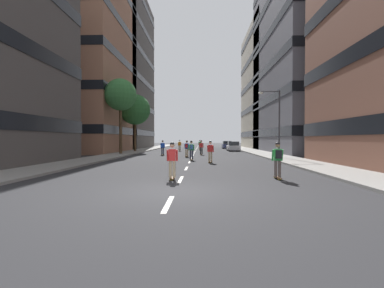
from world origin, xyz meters
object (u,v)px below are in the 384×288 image
at_px(street_tree_mid, 120,95).
at_px(skater_7, 210,151).
at_px(street_tree_near, 135,110).
at_px(skater_1, 172,159).
at_px(parked_car_mid, 227,145).
at_px(streetlamp_right, 275,116).
at_px(skater_0, 163,147).
at_px(skater_4, 200,144).
at_px(parked_car_near, 233,147).
at_px(skater_8, 187,147).
at_px(skater_2, 278,158).
at_px(skater_6, 191,149).
at_px(skater_3, 201,147).
at_px(skater_5, 180,145).

bearing_deg(street_tree_mid, skater_7, -46.91).
height_order(street_tree_near, skater_1, street_tree_near).
distance_m(parked_car_mid, streetlamp_right, 28.49).
bearing_deg(street_tree_near, skater_0, -57.43).
bearing_deg(skater_4, parked_car_near, -35.62).
bearing_deg(skater_7, parked_car_mid, 82.51).
bearing_deg(street_tree_near, skater_4, 37.63).
xyz_separation_m(parked_car_mid, skater_4, (-5.32, -7.00, 0.29)).
distance_m(parked_car_mid, skater_8, 26.70).
relative_size(skater_2, skater_8, 1.00).
xyz_separation_m(skater_0, skater_8, (3.04, -3.24, 0.03)).
bearing_deg(parked_car_mid, street_tree_near, -136.03).
distance_m(skater_7, skater_8, 7.63).
height_order(street_tree_near, street_tree_mid, street_tree_mid).
height_order(parked_car_mid, skater_1, skater_1).
height_order(parked_car_mid, skater_6, skater_6).
bearing_deg(skater_6, street_tree_near, 119.28).
relative_size(skater_3, skater_8, 1.00).
height_order(skater_4, skater_8, same).
bearing_deg(skater_6, skater_7, -59.63).
relative_size(streetlamp_right, skater_4, 3.65).
height_order(street_tree_near, skater_5, street_tree_near).
bearing_deg(parked_car_near, street_tree_near, -166.48).
bearing_deg(streetlamp_right, skater_0, 154.68).
bearing_deg(skater_6, skater_8, 98.31).
relative_size(street_tree_mid, skater_5, 5.12).
bearing_deg(parked_car_mid, skater_5, -126.98).
height_order(street_tree_mid, skater_8, street_tree_mid).
height_order(streetlamp_right, skater_5, streetlamp_right).
relative_size(street_tree_near, skater_8, 4.73).
distance_m(parked_car_mid, skater_2, 42.26).
distance_m(skater_1, skater_5, 31.25).
distance_m(street_tree_near, skater_4, 13.23).
bearing_deg(parked_car_mid, skater_7, -97.49).
height_order(parked_car_mid, street_tree_mid, street_tree_mid).
xyz_separation_m(street_tree_near, skater_4, (9.60, 7.40, -5.28)).
bearing_deg(skater_0, skater_3, 12.97).
xyz_separation_m(street_tree_mid, skater_8, (8.29, -4.03, -6.24)).
height_order(parked_car_near, skater_3, skater_3).
distance_m(parked_car_near, streetlamp_right, 17.86).
relative_size(street_tree_near, skater_3, 4.73).
relative_size(street_tree_mid, skater_7, 5.12).
bearing_deg(skater_0, street_tree_mid, 171.48).
relative_size(parked_car_near, skater_2, 2.47).
distance_m(street_tree_mid, skater_6, 13.84).
distance_m(street_tree_mid, skater_8, 11.13).
xyz_separation_m(parked_car_near, street_tree_near, (-14.93, -3.59, 5.56)).
bearing_deg(skater_5, skater_1, -86.19).
bearing_deg(parked_car_mid, skater_4, -127.27).
xyz_separation_m(street_tree_near, skater_3, (9.84, -7.16, -5.28)).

